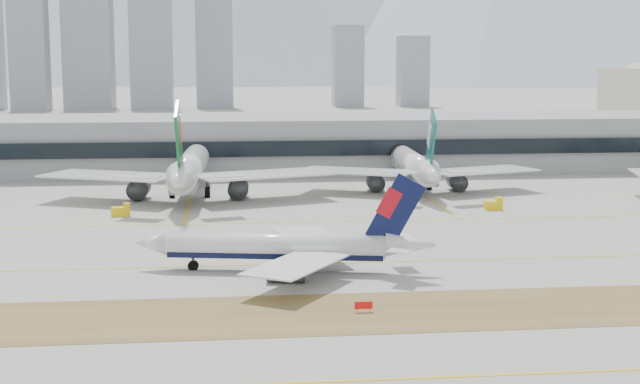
{
  "coord_description": "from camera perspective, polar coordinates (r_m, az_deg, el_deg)",
  "views": [
    {
      "loc": [
        -21.03,
        -135.11,
        29.91
      ],
      "look_at": [
        -4.09,
        18.0,
        7.5
      ],
      "focal_mm": 50.0,
      "sensor_mm": 36.0,
      "label": 1
    }
  ],
  "objects": [
    {
      "name": "ground",
      "position": [
        139.97,
        2.48,
        -4.07
      ],
      "size": [
        3000.0,
        3000.0,
        0.0
      ],
      "primitive_type": "plane",
      "color": "#A2A098",
      "rests_on": "ground"
    },
    {
      "name": "widebody_cathay",
      "position": [
        211.19,
        6.14,
        1.58
      ],
      "size": [
        57.4,
        56.21,
        20.49
      ],
      "rotation": [
        0.0,
        0.0,
        1.51
      ],
      "color": "white",
      "rests_on": "ground"
    },
    {
      "name": "apron_markings",
      "position": [
        89.01,
        7.89,
        -11.42
      ],
      "size": [
        360.0,
        122.22,
        0.06
      ],
      "color": "brown",
      "rests_on": "ground"
    },
    {
      "name": "widebody_eva",
      "position": [
        199.79,
        -8.39,
        1.35
      ],
      "size": [
        64.76,
        63.34,
        23.1
      ],
      "rotation": [
        0.0,
        0.0,
        1.53
      ],
      "color": "white",
      "rests_on": "ground"
    },
    {
      "name": "taxiing_airliner",
      "position": [
        128.43,
        -2.17,
        -3.57
      ],
      "size": [
        43.54,
        37.38,
        14.72
      ],
      "rotation": [
        0.0,
        0.0,
        2.95
      ],
      "color": "white",
      "rests_on": "ground"
    },
    {
      "name": "terminal",
      "position": [
        251.83,
        -1.5,
        3.17
      ],
      "size": [
        280.0,
        43.1,
        15.0
      ],
      "color": "gray",
      "rests_on": "ground"
    },
    {
      "name": "gse_b",
      "position": [
        179.26,
        -12.59,
        -1.19
      ],
      "size": [
        3.55,
        2.0,
        2.6
      ],
      "color": "yellow",
      "rests_on": "ground"
    },
    {
      "name": "gse_c",
      "position": [
        185.89,
        11.07,
        -0.81
      ],
      "size": [
        3.55,
        2.0,
        2.6
      ],
      "color": "yellow",
      "rests_on": "ground"
    },
    {
      "name": "city_skyline",
      "position": [
        595.08,
        -14.82,
        9.92
      ],
      "size": [
        342.0,
        49.8,
        140.0
      ],
      "color": "gray",
      "rests_on": "ground"
    },
    {
      "name": "hold_sign_left",
      "position": [
        108.41,
        2.8,
        -7.26
      ],
      "size": [
        2.2,
        0.15,
        1.35
      ],
      "color": "red",
      "rests_on": "ground"
    }
  ]
}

